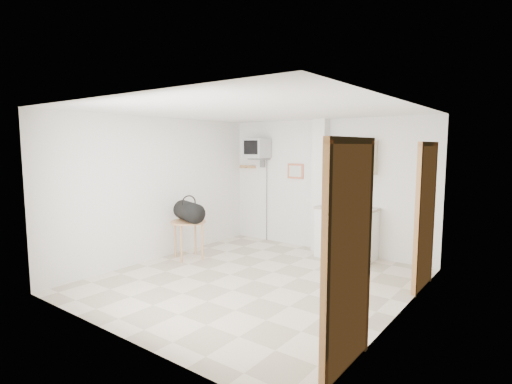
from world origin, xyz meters
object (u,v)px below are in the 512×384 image
Objects in this scene: duffel_bag at (189,211)px; crt_television at (257,149)px; water_bottle at (351,309)px; round_table at (188,226)px.

crt_television is at bearing 105.79° from duffel_bag.
duffel_bag is 3.50m from water_bottle.
duffel_bag is 1.91× the size of water_bottle.
crt_television is 2.09m from duffel_bag.
round_table is at bearing 167.96° from water_bottle.
crt_television is at bearing 141.96° from water_bottle.
water_bottle is at bearing -38.04° from crt_television.
duffel_bag reaches higher than round_table.
round_table is at bearing -96.44° from crt_television.
round_table is at bearing -176.98° from duffel_bag.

